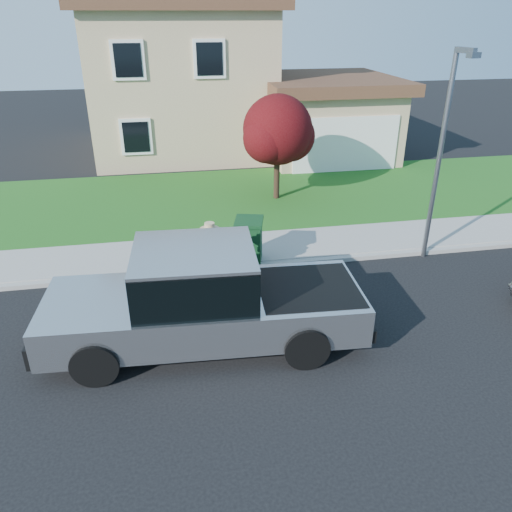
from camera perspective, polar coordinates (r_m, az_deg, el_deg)
The scene contains 10 objects.
ground at distance 11.08m, azimuth -3.17°, elevation -8.72°, with size 80.00×80.00×0.00m, color black.
curb at distance 13.63m, azimuth -0.62°, elevation -1.20°, with size 40.00×0.20×0.12m, color gray.
sidewalk at distance 14.60m, azimuth -1.36°, elevation 0.81°, with size 40.00×2.00×0.15m, color gray.
lawn at distance 18.73m, azimuth -3.57°, elevation 6.56°, with size 40.00×7.00×0.10m, color #1C4D16.
house at distance 25.72m, azimuth -5.38°, elevation 19.04°, with size 14.00×11.30×6.85m.
pickup_truck at distance 10.29m, azimuth -6.08°, elevation -5.11°, with size 6.75×2.75×2.18m.
woman at distance 11.99m, azimuth -5.15°, elevation -0.75°, with size 0.76×0.66×1.95m.
ornamental_tree at distance 18.03m, azimuth 2.60°, elevation 13.84°, with size 2.71×2.45×3.72m.
trash_bin at distance 13.50m, azimuth -0.81°, elevation 1.82°, with size 0.93×1.00×1.20m.
street_lamp at distance 14.05m, azimuth 20.57°, elevation 11.60°, with size 0.34×0.73×5.58m.
Camera 1 is at (-1.04, -9.03, 6.34)m, focal length 35.00 mm.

